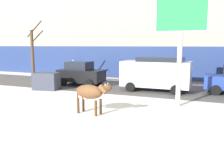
# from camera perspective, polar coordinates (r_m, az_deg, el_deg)

# --- Properties ---
(ground_plane) EXTENTS (120.00, 120.00, 0.00)m
(ground_plane) POSITION_cam_1_polar(r_m,az_deg,el_deg) (10.16, -5.52, -8.86)
(ground_plane) COLOR white
(road_strip) EXTENTS (60.00, 5.60, 0.01)m
(road_strip) POSITION_cam_1_polar(r_m,az_deg,el_deg) (17.92, 7.42, -1.07)
(road_strip) COLOR #514F4C
(road_strip) RESTS_ON ground
(building_facade) EXTENTS (44.00, 6.10, 13.00)m
(building_facade) POSITION_cam_1_polar(r_m,az_deg,el_deg) (24.58, 12.15, 16.67)
(building_facade) COLOR #A39989
(building_facade) RESTS_ON ground
(cow_brown) EXTENTS (1.93, 0.78, 1.54)m
(cow_brown) POSITION_cam_1_polar(r_m,az_deg,el_deg) (11.18, -5.02, -1.96)
(cow_brown) COLOR brown
(cow_brown) RESTS_ON ground
(billboard) EXTENTS (2.52, 0.29, 5.56)m
(billboard) POSITION_cam_1_polar(r_m,az_deg,el_deg) (12.87, 15.69, 14.03)
(billboard) COLOR silver
(billboard) RESTS_ON ground
(car_black_hatchback) EXTENTS (3.51, 1.93, 1.86)m
(car_black_hatchback) POSITION_cam_1_polar(r_m,az_deg,el_deg) (19.30, -7.22, 2.41)
(car_black_hatchback) COLOR black
(car_black_hatchback) RESTS_ON ground
(car_silver_van) EXTENTS (4.61, 2.13, 2.32)m
(car_silver_van) POSITION_cam_1_polar(r_m,az_deg,el_deg) (17.04, 10.17, 2.55)
(car_silver_van) COLOR #B7BABF
(car_silver_van) RESTS_ON ground
(pedestrian_near_billboard) EXTENTS (0.36, 0.24, 1.73)m
(pedestrian_near_billboard) POSITION_cam_1_polar(r_m,az_deg,el_deg) (20.77, 12.53, 2.60)
(pedestrian_near_billboard) COLOR #282833
(pedestrian_near_billboard) RESTS_ON ground
(pedestrian_by_cars) EXTENTS (0.36, 0.24, 1.73)m
(pedestrian_by_cars) POSITION_cam_1_polar(r_m,az_deg,el_deg) (21.42, 5.31, 2.96)
(pedestrian_by_cars) COLOR #282833
(pedestrian_by_cars) RESTS_ON ground
(pedestrian_far_left) EXTENTS (0.36, 0.24, 1.73)m
(pedestrian_far_left) POSITION_cam_1_polar(r_m,az_deg,el_deg) (23.96, -8.87, 3.53)
(pedestrian_far_left) COLOR #282833
(pedestrian_far_left) RESTS_ON ground
(bare_tree_right_lot) EXTENTS (1.35, 0.84, 4.86)m
(bare_tree_right_lot) POSITION_cam_1_polar(r_m,az_deg,el_deg) (18.60, -17.76, 6.13)
(bare_tree_right_lot) COLOR #4C3828
(bare_tree_right_lot) RESTS_ON ground
(dumpster) EXTENTS (1.86, 1.38, 1.20)m
(dumpster) POSITION_cam_1_polar(r_m,az_deg,el_deg) (17.98, -14.90, 0.66)
(dumpster) COLOR #383D4C
(dumpster) RESTS_ON ground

